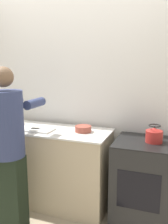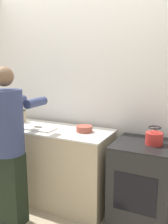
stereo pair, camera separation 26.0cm
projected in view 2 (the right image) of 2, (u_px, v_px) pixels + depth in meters
The scene contains 11 objects.
ground_plane at pixel (60, 217), 2.74m from camera, with size 12.00×12.00×0.00m, color tan.
wall_back at pixel (86, 93), 3.06m from camera, with size 8.00×0.05×2.60m.
counter at pixel (48, 164), 3.04m from camera, with size 1.56×0.58×0.91m.
oven at pixel (142, 184), 2.57m from camera, with size 0.58×0.59×0.88m.
person at pixel (9, 142), 2.51m from camera, with size 0.38×0.61×1.64m.
cutting_board at pixel (39, 128), 2.88m from camera, with size 0.38×0.21×0.02m.
knife at pixel (44, 127), 2.88m from camera, with size 0.24×0.09×0.01m.
kettle at pixel (154, 137), 2.43m from camera, with size 0.17×0.17×0.18m.
bowl_prep at pixel (84, 129), 2.77m from camera, with size 0.18×0.18×0.07m.
canister_jar at pixel (20, 116), 3.23m from camera, with size 0.14×0.14×0.16m.
book_stack at pixel (2, 121), 3.11m from camera, with size 0.23×0.27×0.07m.
Camera 2 is at (1.31, -2.10, 1.67)m, focal length 40.00 mm.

